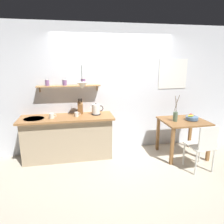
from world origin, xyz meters
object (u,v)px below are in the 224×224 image
knife_block (80,108)px  pendant_lamp (82,85)px  electric_kettle (96,110)px  coffee_mug_by_sink (52,116)px  dining_chair_near (202,145)px  dining_table (183,126)px  coffee_mug_spare (77,114)px  fruit_bowl (192,118)px  twig_vase (175,116)px

knife_block → pendant_lamp: bearing=-81.2°
electric_kettle → coffee_mug_by_sink: 0.88m
electric_kettle → dining_chair_near: bearing=-29.8°
dining_table → pendant_lamp: bearing=174.8°
knife_block → coffee_mug_spare: 0.21m
dining_table → electric_kettle: size_ratio=3.29×
fruit_bowl → twig_vase: 0.37m
fruit_bowl → knife_block: 2.30m
dining_chair_near → coffee_mug_spare: bearing=156.4°
dining_chair_near → electric_kettle: size_ratio=3.27×
knife_block → dining_chair_near: bearing=-28.2°
electric_kettle → coffee_mug_spare: (-0.40, -0.07, -0.06)m
fruit_bowl → coffee_mug_by_sink: (-2.78, 0.28, 0.11)m
electric_kettle → fruit_bowl: bearing=-11.7°
pendant_lamp → electric_kettle: bearing=33.4°
fruit_bowl → coffee_mug_by_sink: 2.80m
dining_chair_near → knife_block: size_ratio=2.68×
dining_chair_near → coffee_mug_spare: 2.41m
twig_vase → pendant_lamp: size_ratio=1.23×
twig_vase → dining_table: bearing=6.9°
twig_vase → dining_chair_near: bearing=-70.4°
dining_chair_near → twig_vase: (-0.22, 0.63, 0.37)m
fruit_bowl → electric_kettle: bearing=168.3°
dining_chair_near → coffee_mug_by_sink: 2.83m
fruit_bowl → knife_block: bearing=167.3°
coffee_mug_by_sink → coffee_mug_spare: (0.47, 0.04, -0.01)m
knife_block → coffee_mug_by_sink: (-0.55, -0.22, -0.08)m
dining_table → twig_vase: twig_vase is taller
twig_vase → pendant_lamp: pendant_lamp is taller
fruit_bowl → dining_chair_near: bearing=-102.6°
pendant_lamp → knife_block: bearing=98.8°
twig_vase → coffee_mug_spare: 1.98m
coffee_mug_spare → dining_table: bearing=-7.8°
coffee_mug_by_sink → pendant_lamp: 0.83m
pendant_lamp → dining_chair_near: bearing=-22.3°
dining_table → coffee_mug_by_sink: size_ratio=6.58×
dining_table → electric_kettle: bearing=168.3°
coffee_mug_by_sink → knife_block: bearing=21.6°
fruit_bowl → electric_kettle: 1.96m
twig_vase → coffee_mug_by_sink: twig_vase is taller
fruit_bowl → coffee_mug_spare: size_ratio=2.08×
knife_block → pendant_lamp: pendant_lamp is taller
dining_chair_near → pendant_lamp: (-2.05, 0.84, 1.01)m
knife_block → pendant_lamp: size_ratio=0.76×
electric_kettle → knife_block: bearing=161.8°
fruit_bowl → twig_vase: (-0.36, 0.01, 0.05)m
twig_vase → knife_block: 1.94m
dining_chair_near → coffee_mug_by_sink: (-2.65, 0.90, 0.43)m
dining_table → fruit_bowl: size_ratio=3.60×
coffee_mug_spare → fruit_bowl: bearing=-8.0°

